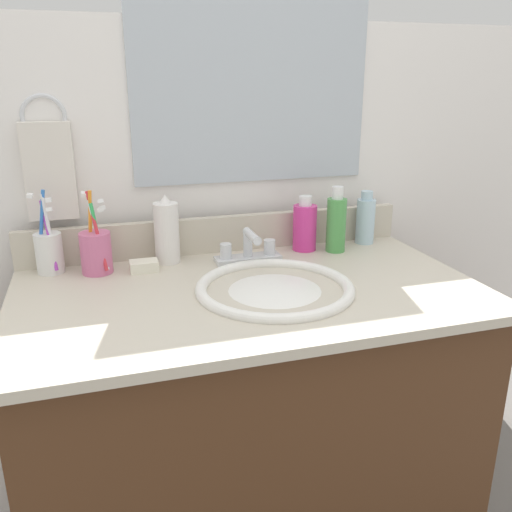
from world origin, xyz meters
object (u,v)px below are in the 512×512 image
object	(u,v)px
bottle_toner_green	(336,223)
cup_white_ceramic	(49,251)
bottle_lotion_white	(167,232)
bottle_gel_clear	(365,220)
bottle_soap_pink	(305,226)
soap_bar	(144,266)
hand_towel	(50,171)
faucet	(249,250)
cup_pink	(96,250)

from	to	relation	value
bottle_toner_green	cup_white_ceramic	size ratio (longest dim) A/B	0.87
bottle_lotion_white	bottle_gel_clear	bearing A→B (deg)	0.48
bottle_soap_pink	soap_bar	distance (m)	0.42
hand_towel	cup_white_ceramic	world-z (taller)	hand_towel
soap_bar	bottle_gel_clear	bearing A→B (deg)	5.01
bottle_gel_clear	cup_white_ceramic	distance (m)	0.79
bottle_toner_green	bottle_lotion_white	bearing A→B (deg)	174.71
bottle_soap_pink	cup_white_ceramic	xyz separation A→B (m)	(-0.62, 0.01, -0.01)
faucet	soap_bar	size ratio (longest dim) A/B	2.50
faucet	bottle_soap_pink	size ratio (longest dim) A/B	1.14
bottle_soap_pink	faucet	bearing A→B (deg)	-163.01
bottle_lotion_white	bottle_gel_clear	world-z (taller)	bottle_lotion_white
faucet	cup_pink	size ratio (longest dim) A/B	0.84
hand_towel	bottle_soap_pink	bearing A→B (deg)	-7.04
faucet	bottle_toner_green	world-z (taller)	bottle_toner_green
hand_towel	bottle_soap_pink	world-z (taller)	hand_towel
bottle_soap_pink	soap_bar	size ratio (longest dim) A/B	2.20
bottle_toner_green	cup_pink	bearing A→B (deg)	178.90
bottle_lotion_white	bottle_soap_pink	xyz separation A→B (m)	(0.35, -0.00, -0.01)
cup_pink	soap_bar	bearing A→B (deg)	-10.83
hand_towel	bottle_toner_green	distance (m)	0.69
bottle_soap_pink	cup_pink	size ratio (longest dim) A/B	0.74
bottle_toner_green	bottle_gel_clear	bearing A→B (deg)	22.28
hand_towel	faucet	size ratio (longest dim) A/B	1.38
bottle_lotion_white	cup_pink	distance (m)	0.17
hand_towel	cup_white_ceramic	distance (m)	0.18
bottle_soap_pink	hand_towel	bearing A→B (deg)	172.96
bottle_gel_clear	hand_towel	bearing A→B (deg)	175.19
hand_towel	bottle_lotion_white	world-z (taller)	hand_towel
bottle_gel_clear	cup_white_ceramic	world-z (taller)	cup_white_ceramic
bottle_lotion_white	bottle_toner_green	size ratio (longest dim) A/B	0.99
hand_towel	bottle_gel_clear	xyz separation A→B (m)	(0.78, -0.07, -0.16)
cup_pink	cup_white_ceramic	bearing A→B (deg)	162.10
cup_pink	soap_bar	world-z (taller)	cup_pink
bottle_lotion_white	bottle_toner_green	xyz separation A→B (m)	(0.42, -0.04, -0.00)
cup_white_ceramic	soap_bar	world-z (taller)	cup_white_ceramic
bottle_toner_green	soap_bar	world-z (taller)	bottle_toner_green
faucet	cup_pink	distance (m)	0.35
bottle_toner_green	soap_bar	size ratio (longest dim) A/B	2.61
soap_bar	hand_towel	bearing A→B (deg)	147.86
bottle_soap_pink	bottle_gel_clear	distance (m)	0.18
faucet	bottle_soap_pink	world-z (taller)	bottle_soap_pink
bottle_soap_pink	bottle_toner_green	distance (m)	0.08
bottle_toner_green	soap_bar	xyz separation A→B (m)	(-0.48, -0.01, -0.06)
bottle_lotion_white	bottle_gel_clear	size ratio (longest dim) A/B	1.17
hand_towel	soap_bar	size ratio (longest dim) A/B	3.44
cup_pink	hand_towel	bearing A→B (deg)	130.86
bottle_lotion_white	soap_bar	world-z (taller)	bottle_lotion_white
bottle_soap_pink	cup_pink	xyz separation A→B (m)	(-0.51, -0.02, -0.01)
cup_white_ceramic	faucet	bearing A→B (deg)	-7.53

